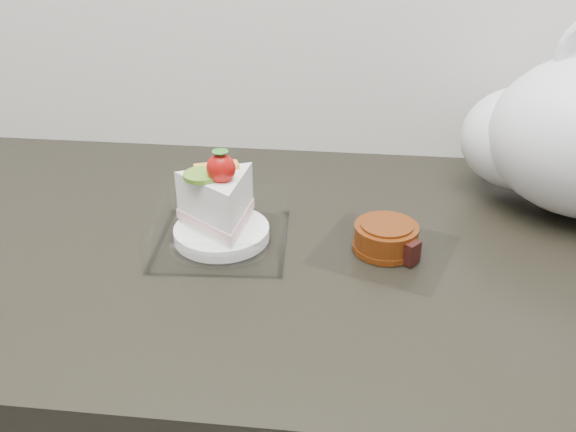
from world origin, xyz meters
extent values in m
cube|color=black|center=(0.00, 1.69, 0.88)|extent=(2.04, 0.64, 0.04)
cube|color=white|center=(-0.03, 1.68, 0.90)|extent=(0.18, 0.18, 0.00)
cylinder|color=white|center=(-0.03, 1.68, 0.91)|extent=(0.12, 0.12, 0.02)
ellipsoid|color=red|center=(-0.03, 1.67, 1.01)|extent=(0.04, 0.03, 0.04)
cone|color=#2D7223|center=(-0.03, 1.67, 1.03)|extent=(0.02, 0.02, 0.01)
cylinder|color=olive|center=(-0.05, 1.67, 1.00)|extent=(0.05, 0.05, 0.01)
cube|color=orange|center=(-0.04, 1.70, 1.00)|extent=(0.06, 0.04, 0.01)
cube|color=white|center=(0.18, 1.68, 0.90)|extent=(0.20, 0.20, 0.00)
cylinder|color=maroon|center=(0.18, 1.68, 0.92)|extent=(0.09, 0.09, 0.03)
cylinder|color=maroon|center=(0.18, 1.68, 0.91)|extent=(0.10, 0.10, 0.01)
cylinder|color=maroon|center=(0.18, 1.68, 0.94)|extent=(0.08, 0.08, 0.00)
cube|color=black|center=(0.21, 1.66, 0.92)|extent=(0.03, 0.03, 0.03)
ellipsoid|color=silver|center=(0.37, 1.87, 0.99)|extent=(0.21, 0.20, 0.15)
camera|label=1|loc=(0.14, 0.97, 1.33)|focal=40.00mm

